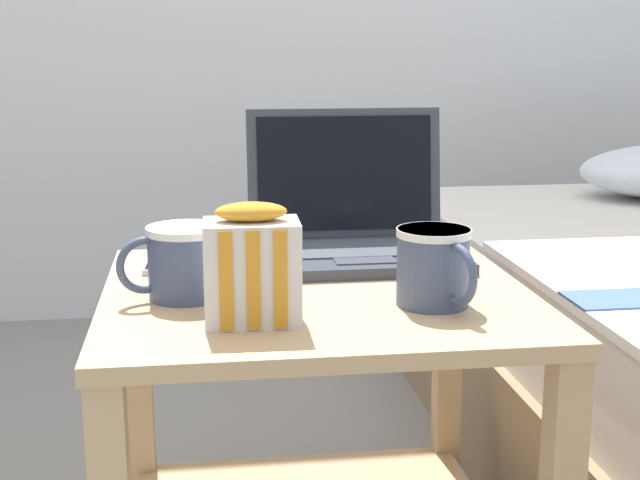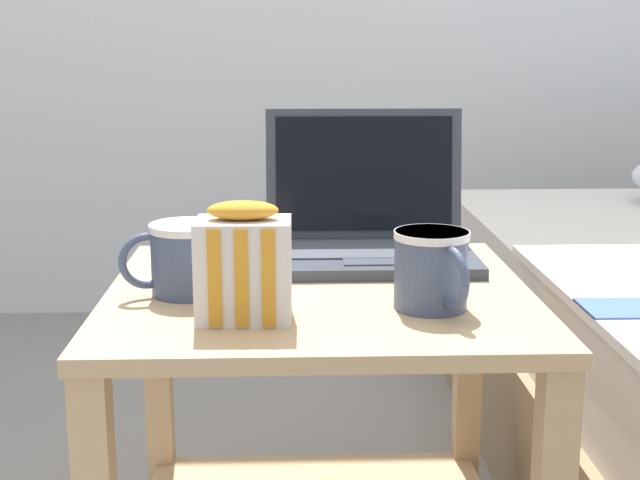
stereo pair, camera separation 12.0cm
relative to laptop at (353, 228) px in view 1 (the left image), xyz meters
name	(u,v)px [view 1 (the left image)]	position (x,y,z in m)	size (l,w,h in m)	color
bedside_table	(316,411)	(-0.09, -0.18, -0.23)	(0.60, 0.56, 0.52)	tan
laptop	(353,228)	(0.00, 0.00, 0.00)	(0.33, 0.26, 0.23)	#333842
mug_front_left	(434,263)	(0.06, -0.28, 0.01)	(0.10, 0.14, 0.10)	#3F4C6B
mug_front_right	(184,258)	(-0.27, -0.20, 0.01)	(0.15, 0.11, 0.10)	#3F4C6B
snack_bag	(252,268)	(-0.18, -0.32, 0.02)	(0.12, 0.08, 0.15)	silver
cell_phone	(168,262)	(-0.30, -0.01, -0.04)	(0.07, 0.14, 0.01)	#B7BABC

